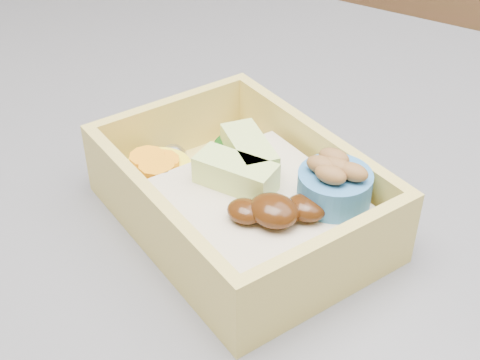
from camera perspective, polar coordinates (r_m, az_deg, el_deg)
The scene contains 1 object.
bento_box at distance 0.44m, azimuth 0.64°, elevation -1.58°, with size 0.23×0.20×0.07m.
Camera 1 is at (0.37, -0.38, 1.22)m, focal length 50.00 mm.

